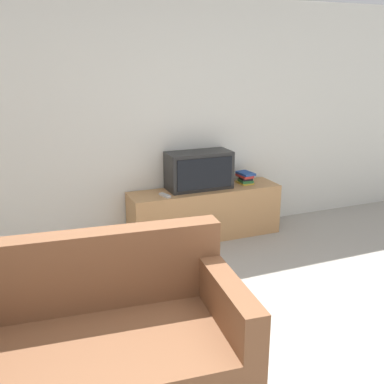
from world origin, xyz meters
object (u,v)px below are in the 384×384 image
at_px(couch, 87,360).
at_px(book_stack, 245,178).
at_px(tv_stand, 205,213).
at_px(remote_on_stand, 165,195).
at_px(television, 199,170).

distance_m(couch, book_stack, 3.12).
bearing_deg(book_stack, couch, -135.46).
distance_m(tv_stand, remote_on_stand, 0.60).
height_order(couch, remote_on_stand, couch).
bearing_deg(television, couch, -126.71).
height_order(television, couch, television).
distance_m(tv_stand, television, 0.50).
bearing_deg(tv_stand, couch, -128.26).
relative_size(tv_stand, book_stack, 7.37).
xyz_separation_m(tv_stand, couch, (-1.69, -2.15, 0.04)).
xyz_separation_m(television, book_stack, (0.58, -0.01, -0.14)).
distance_m(book_stack, remote_on_stand, 1.04).
distance_m(tv_stand, book_stack, 0.63).
xyz_separation_m(tv_stand, television, (-0.06, 0.05, 0.49)).
height_order(television, book_stack, television).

